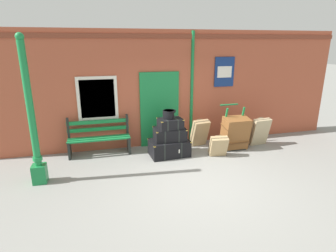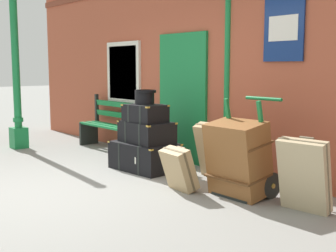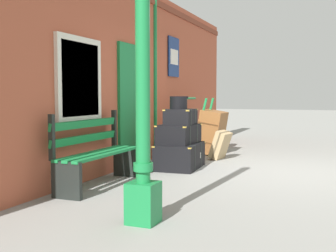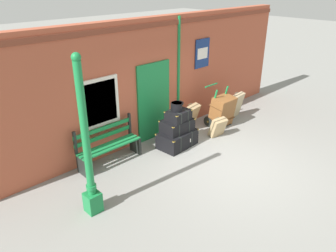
% 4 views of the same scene
% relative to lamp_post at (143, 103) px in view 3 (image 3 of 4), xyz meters
% --- Properties ---
extents(ground_plane, '(60.00, 60.00, 0.00)m').
position_rel_lamp_post_xyz_m(ground_plane, '(3.25, -0.86, -1.16)').
color(ground_plane, gray).
extents(brick_facade, '(10.40, 0.35, 3.20)m').
position_rel_lamp_post_xyz_m(brick_facade, '(3.23, 1.74, 0.44)').
color(brick_facade, '#AD5138').
rests_on(brick_facade, ground).
extents(lamp_post, '(0.28, 0.28, 3.04)m').
position_rel_lamp_post_xyz_m(lamp_post, '(0.00, 0.00, 0.00)').
color(lamp_post, '#197A3D').
rests_on(lamp_post, ground).
extents(platform_bench, '(1.60, 0.43, 1.01)m').
position_rel_lamp_post_xyz_m(platform_bench, '(1.27, 1.30, -0.71)').
color(platform_bench, '#197A3D').
rests_on(platform_bench, ground).
extents(steamer_trunk_base, '(1.05, 0.72, 0.43)m').
position_rel_lamp_post_xyz_m(steamer_trunk_base, '(3.03, 0.74, -0.95)').
color(steamer_trunk_base, black).
rests_on(steamer_trunk_base, ground).
extents(steamer_trunk_middle, '(0.82, 0.57, 0.33)m').
position_rel_lamp_post_xyz_m(steamer_trunk_middle, '(3.05, 0.77, -0.58)').
color(steamer_trunk_middle, black).
rests_on(steamer_trunk_middle, steamer_trunk_base).
extents(steamer_trunk_top, '(0.64, 0.49, 0.27)m').
position_rel_lamp_post_xyz_m(steamer_trunk_top, '(3.06, 0.74, -0.29)').
color(steamer_trunk_top, black).
rests_on(steamer_trunk_top, steamer_trunk_middle).
extents(round_hatbox, '(0.33, 0.31, 0.22)m').
position_rel_lamp_post_xyz_m(round_hatbox, '(3.02, 0.76, -0.03)').
color(round_hatbox, black).
rests_on(round_hatbox, steamer_trunk_top).
extents(porters_trolley, '(0.71, 0.64, 1.19)m').
position_rel_lamp_post_xyz_m(porters_trolley, '(4.90, 0.90, -0.89)').
color(porters_trolley, black).
rests_on(porters_trolley, ground).
extents(large_brown_trunk, '(0.70, 0.57, 0.94)m').
position_rel_lamp_post_xyz_m(large_brown_trunk, '(4.90, 0.72, -0.69)').
color(large_brown_trunk, brown).
rests_on(large_brown_trunk, ground).
extents(suitcase_tan, '(0.48, 0.40, 0.56)m').
position_rel_lamp_post_xyz_m(suitcase_tan, '(4.25, 0.36, -0.88)').
color(suitcase_tan, tan).
rests_on(suitcase_tan, ground).
extents(suitcase_olive, '(0.57, 0.38, 0.82)m').
position_rel_lamp_post_xyz_m(suitcase_olive, '(5.74, 0.82, -0.75)').
color(suitcase_olive, tan).
rests_on(suitcase_olive, ground).
extents(suitcase_brown, '(0.53, 0.49, 0.79)m').
position_rel_lamp_post_xyz_m(suitcase_brown, '(4.05, 1.20, -0.76)').
color(suitcase_brown, tan).
rests_on(suitcase_brown, ground).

